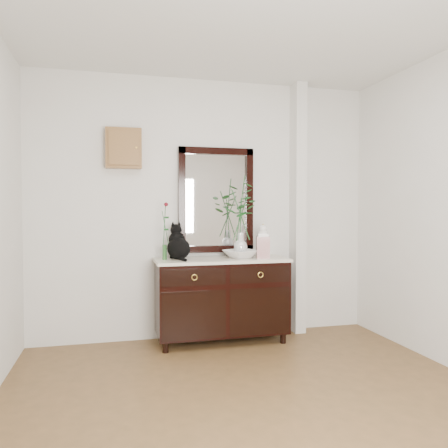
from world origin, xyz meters
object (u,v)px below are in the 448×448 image
object	(u,v)px
cat	(179,241)
lotus_bowl	(241,254)
ginger_jar	(263,241)
sideboard	(222,295)

from	to	relation	value
cat	lotus_bowl	xyz separation A→B (m)	(0.63, -0.05, -0.14)
cat	ginger_jar	distance (m)	0.85
sideboard	cat	distance (m)	0.70
sideboard	ginger_jar	world-z (taller)	ginger_jar
sideboard	ginger_jar	bearing A→B (deg)	-10.78
cat	lotus_bowl	distance (m)	0.64
lotus_bowl	cat	bearing A→B (deg)	175.38
sideboard	cat	xyz separation A→B (m)	(-0.43, 0.04, 0.55)
sideboard	ginger_jar	size ratio (longest dim) A/B	3.81
cat	lotus_bowl	world-z (taller)	cat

